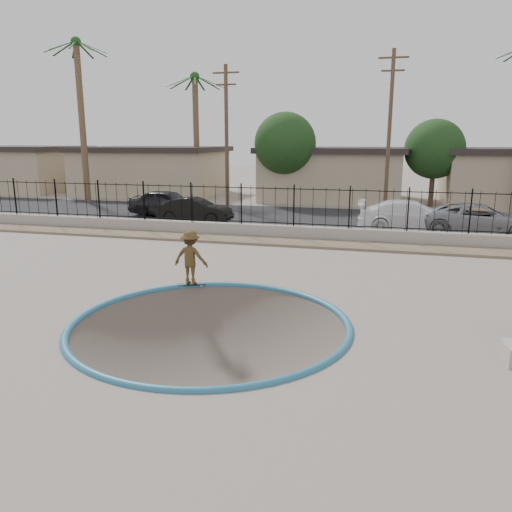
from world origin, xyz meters
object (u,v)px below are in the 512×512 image
Objects in this scene: skater at (191,260)px; car_d at (480,219)px; car_c at (412,216)px; car_a at (168,203)px; skateboard at (191,284)px; car_b at (195,210)px.

car_d is (10.13, 11.46, -0.06)m from skater.
car_a is at bearing 82.93° from car_c.
skater is 0.78m from skateboard.
car_d is at bearing -90.42° from car_c.
car_a is 2.85m from car_b.
car_d is at bearing 23.63° from skateboard.
skater reaches higher than car_c.
skater reaches higher than car_b.
car_a reaches higher than car_c.
car_a reaches higher than skateboard.
car_b reaches higher than skateboard.
skater is 0.36× the size of car_a.
car_d is at bearing -90.52° from car_b.
skater reaches higher than car_a.
car_a is (-6.72, 13.06, 0.76)m from skateboard.
car_c is (13.74, -1.60, -0.03)m from car_a.
car_c is at bearing -120.71° from skater.
car_b is at bearing 89.58° from car_c.
skater is 13.44m from car_c.
car_d reaches higher than skateboard.
car_b is at bearing 92.23° from car_d.
car_b is (-4.36, 11.46, -0.14)m from skater.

